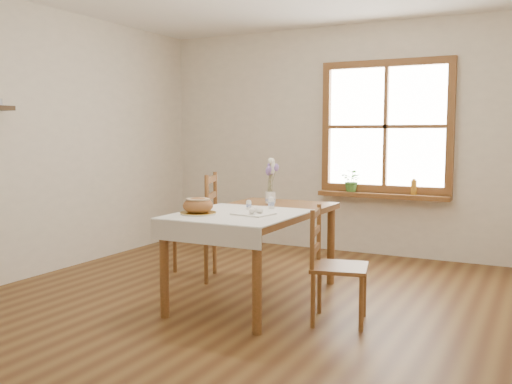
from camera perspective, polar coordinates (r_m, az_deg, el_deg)
ground at (r=4.60m, az=-1.75°, el=-11.57°), size 5.00×5.00×0.00m
room_walls at (r=4.40m, az=-1.82°, el=10.14°), size 4.60×5.10×2.65m
window at (r=6.51m, az=12.86°, el=6.39°), size 1.46×0.08×1.46m
window_sill at (r=6.48m, az=12.55°, el=-0.33°), size 1.46×0.20×0.05m
dining_table at (r=4.71m, az=0.00°, el=-2.85°), size 0.90×1.60×0.75m
table_linen at (r=4.43m, az=-1.81°, el=-2.23°), size 0.91×0.99×0.01m
chair_left at (r=5.45m, az=-6.67°, el=-3.40°), size 0.62×0.61×1.00m
chair_right at (r=4.22m, az=8.37°, el=-7.28°), size 0.49×0.48×0.85m
bread_plate at (r=4.41m, az=-5.82°, el=-2.13°), size 0.29×0.29×0.01m
bread_loaf at (r=4.41m, az=-5.83°, el=-1.21°), size 0.23×0.23×0.13m
egg_napkin at (r=4.37m, az=-0.27°, el=-2.20°), size 0.31×0.28×0.01m
eggs at (r=4.36m, az=-0.27°, el=-1.81°), size 0.24×0.22×0.05m
salt_shaker at (r=4.65m, az=-0.73°, el=-1.27°), size 0.06×0.06×0.08m
pepper_shaker at (r=4.71m, az=1.53°, el=-1.06°), size 0.06×0.06×0.10m
flower_vase at (r=5.08m, az=1.44°, el=-0.65°), size 0.11×0.11×0.10m
lavender_bouquet at (r=5.06m, az=1.45°, el=1.62°), size 0.16×0.16×0.30m
potted_plant at (r=6.57m, az=9.60°, el=0.89°), size 0.29×0.30×0.20m
amber_bottle at (r=6.39m, az=15.50°, el=0.52°), size 0.08×0.08×0.18m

